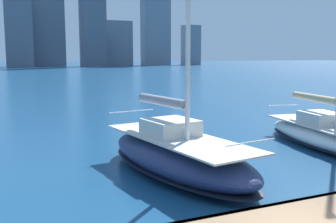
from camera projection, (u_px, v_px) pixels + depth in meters
name	position (u px, v px, depth m)	size (l,w,h in m)	color
sailboat_tan	(326.00, 134.00, 17.92)	(3.82, 8.64, 10.27)	white
sailboat_grey	(177.00, 153.00, 13.74)	(3.84, 8.15, 10.75)	navy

